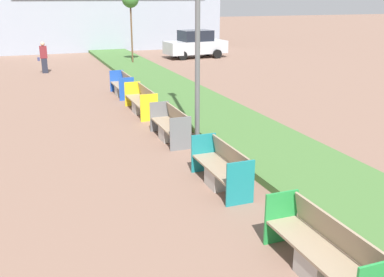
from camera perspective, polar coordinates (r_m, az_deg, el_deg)
The scene contains 9 objects.
planter_grass_strip at distance 11.78m, azimuth 12.36°, elevation -2.60°, with size 2.80×120.00×0.18m.
bench_green_frame at distance 7.22m, azimuth 16.21°, elevation -14.07°, with size 0.65×2.28×0.94m.
bench_teal_frame at distance 10.04m, azimuth 3.78°, elevation -4.13°, with size 0.65×2.02×0.94m.
bench_grey_frame at distance 13.28m, azimuth -2.73°, elevation 1.37°, with size 0.65×2.04×0.94m.
bench_yellow_frame at distance 16.47m, azimuth -6.42°, elevation 4.53°, with size 0.65×2.43×0.94m.
bench_blue_frame at distance 19.54m, azimuth -8.82°, elevation 6.47°, with size 0.65×2.01×0.94m.
sapling_tree_far at distance 28.07m, azimuth -7.84°, elevation 16.97°, with size 1.00×1.00×4.40m.
pedestrian_walking at distance 26.35m, azimuth -18.32°, elevation 9.76°, with size 0.53×0.24×1.71m.
parked_car_distant at distance 31.51m, azimuth 0.45°, elevation 11.88°, with size 4.35×2.16×1.86m.
Camera 1 is at (-2.96, 2.79, 4.09)m, focal length 42.00 mm.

